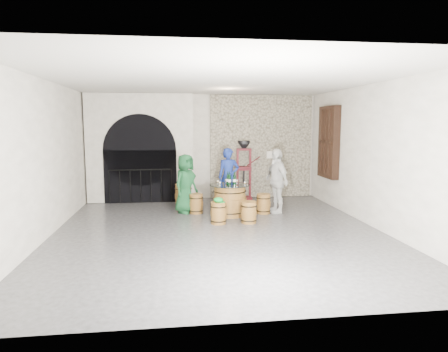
{
  "coord_description": "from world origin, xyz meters",
  "views": [
    {
      "loc": [
        -0.94,
        -8.33,
        2.3
      ],
      "look_at": [
        0.28,
        1.2,
        1.05
      ],
      "focal_mm": 32.0,
      "sensor_mm": 36.0,
      "label": 1
    }
  ],
  "objects": [
    {
      "name": "control_box",
      "position": [
        2.05,
        3.86,
        1.35
      ],
      "size": [
        0.18,
        0.1,
        0.22
      ],
      "primitive_type": "cube",
      "color": "silver",
      "rests_on": "wall_back"
    },
    {
      "name": "person_white",
      "position": [
        1.71,
        1.66,
        0.84
      ],
      "size": [
        0.66,
        1.06,
        1.68
      ],
      "primitive_type": "imported",
      "rotation": [
        0.0,
        0.0,
        -1.3
      ],
      "color": "beige",
      "rests_on": "ground"
    },
    {
      "name": "corking_press",
      "position": [
        1.18,
        3.52,
        1.05
      ],
      "size": [
        0.75,
        0.44,
        1.8
      ],
      "rotation": [
        0.0,
        0.0,
        -0.09
      ],
      "color": "#4F0D14",
      "rests_on": "ground"
    },
    {
      "name": "wine_bottle_left",
      "position": [
        0.46,
        1.5,
        0.92
      ],
      "size": [
        0.08,
        0.08,
        0.32
      ],
      "color": "black",
      "rests_on": "barrel_table"
    },
    {
      "name": "barrel_stool_far",
      "position": [
        0.57,
        2.41,
        0.25
      ],
      "size": [
        0.39,
        0.39,
        0.51
      ],
      "color": "brown",
      "rests_on": "ground"
    },
    {
      "name": "barrel_stool_near_right",
      "position": [
        0.79,
        0.66,
        0.25
      ],
      "size": [
        0.39,
        0.39,
        0.51
      ],
      "color": "brown",
      "rests_on": "ground"
    },
    {
      "name": "barrel_stool_right",
      "position": [
        1.36,
        1.62,
        0.25
      ],
      "size": [
        0.39,
        0.39,
        0.51
      ],
      "color": "brown",
      "rests_on": "ground"
    },
    {
      "name": "tasting_glass_e",
      "position": [
        0.82,
        1.33,
        0.84
      ],
      "size": [
        0.05,
        0.05,
        0.1
      ],
      "primitive_type": null,
      "color": "#A26A1F",
      "rests_on": "barrel_table"
    },
    {
      "name": "shuttered_window",
      "position": [
        3.38,
        2.4,
        1.8
      ],
      "size": [
        0.23,
        1.1,
        2.0
      ],
      "color": "black",
      "rests_on": "wall_right"
    },
    {
      "name": "ceiling",
      "position": [
        0.0,
        0.0,
        3.2
      ],
      "size": [
        8.0,
        8.0,
        0.0
      ],
      "primitive_type": "plane",
      "rotation": [
        3.14,
        0.0,
        0.0
      ],
      "color": "beige",
      "rests_on": "wall_back"
    },
    {
      "name": "green_cap",
      "position": [
        0.08,
        0.68,
        0.56
      ],
      "size": [
        0.26,
        0.22,
        0.12
      ],
      "color": "#0C8E2D",
      "rests_on": "barrel_stool_near_left"
    },
    {
      "name": "tasting_glass_b",
      "position": [
        0.67,
        1.66,
        0.84
      ],
      "size": [
        0.05,
        0.05,
        0.1
      ],
      "primitive_type": null,
      "color": "#A26A1F",
      "rests_on": "barrel_table"
    },
    {
      "name": "stone_facing_panel",
      "position": [
        1.8,
        3.94,
        1.6
      ],
      "size": [
        3.2,
        0.12,
        3.18
      ],
      "primitive_type": "cube",
      "color": "tan",
      "rests_on": "ground"
    },
    {
      "name": "ground",
      "position": [
        0.0,
        0.0,
        0.0
      ],
      "size": [
        8.0,
        8.0,
        0.0
      ],
      "primitive_type": "plane",
      "color": "#2E2E31",
      "rests_on": "ground"
    },
    {
      "name": "wine_bottle_right",
      "position": [
        0.43,
        1.6,
        0.92
      ],
      "size": [
        0.08,
        0.08,
        0.32
      ],
      "color": "black",
      "rests_on": "barrel_table"
    },
    {
      "name": "arched_opening",
      "position": [
        -1.9,
        3.74,
        1.58
      ],
      "size": [
        3.1,
        0.6,
        3.19
      ],
      "color": "beige",
      "rests_on": "ground"
    },
    {
      "name": "wine_bottle_center",
      "position": [
        0.58,
        1.52,
        0.92
      ],
      "size": [
        0.08,
        0.08,
        0.32
      ],
      "color": "black",
      "rests_on": "barrel_table"
    },
    {
      "name": "wall_right",
      "position": [
        3.5,
        0.0,
        1.6
      ],
      "size": [
        0.0,
        8.0,
        8.0
      ],
      "primitive_type": "plane",
      "rotation": [
        1.57,
        0.0,
        -1.57
      ],
      "color": "beige",
      "rests_on": "ground"
    },
    {
      "name": "tasting_glass_c",
      "position": [
        0.41,
        1.82,
        0.84
      ],
      "size": [
        0.05,
        0.05,
        0.1
      ],
      "primitive_type": null,
      "color": "#A26A1F",
      "rests_on": "barrel_table"
    },
    {
      "name": "wall_left",
      "position": [
        -3.5,
        0.0,
        1.6
      ],
      "size": [
        0.0,
        8.0,
        8.0
      ],
      "primitive_type": "plane",
      "rotation": [
        1.57,
        0.0,
        1.57
      ],
      "color": "beige",
      "rests_on": "ground"
    },
    {
      "name": "tasting_glass_d",
      "position": [
        0.62,
        1.64,
        0.84
      ],
      "size": [
        0.05,
        0.05,
        0.1
      ],
      "primitive_type": null,
      "color": "#A26A1F",
      "rests_on": "barrel_table"
    },
    {
      "name": "wall_back",
      "position": [
        0.0,
        4.0,
        1.6
      ],
      "size": [
        8.0,
        0.0,
        8.0
      ],
      "primitive_type": "plane",
      "rotation": [
        1.57,
        0.0,
        0.0
      ],
      "color": "beige",
      "rests_on": "ground"
    },
    {
      "name": "barrel_table",
      "position": [
        0.46,
        1.5,
        0.39
      ],
      "size": [
        1.03,
        1.03,
        0.79
      ],
      "color": "brown",
      "rests_on": "ground"
    },
    {
      "name": "tasting_glass_f",
      "position": [
        0.18,
        1.66,
        0.84
      ],
      "size": [
        0.05,
        0.05,
        0.1
      ],
      "primitive_type": null,
      "color": "#A26A1F",
      "rests_on": "barrel_table"
    },
    {
      "name": "barrel_stool_near_left",
      "position": [
        0.08,
        0.68,
        0.25
      ],
      "size": [
        0.39,
        0.39,
        0.51
      ],
      "color": "brown",
      "rests_on": "ground"
    },
    {
      "name": "tasting_glass_a",
      "position": [
        0.19,
        1.37,
        0.84
      ],
      "size": [
        0.05,
        0.05,
        0.1
      ],
      "primitive_type": null,
      "color": "#A26A1F",
      "rests_on": "barrel_table"
    },
    {
      "name": "side_barrel",
      "position": [
        -0.68,
        2.67,
        0.32
      ],
      "size": [
        0.49,
        0.49,
        0.65
      ],
      "rotation": [
        0.0,
        0.0,
        -0.05
      ],
      "color": "brown",
      "rests_on": "ground"
    },
    {
      "name": "person_green",
      "position": [
        -0.63,
        1.97,
        0.77
      ],
      "size": [
        0.86,
        0.88,
        1.53
      ],
      "primitive_type": "imported",
      "rotation": [
        0.0,
        0.0,
        0.84
      ],
      "color": "#124120",
      "rests_on": "ground"
    },
    {
      "name": "wall_front",
      "position": [
        0.0,
        -4.0,
        1.6
      ],
      "size": [
        8.0,
        0.0,
        8.0
      ],
      "primitive_type": "plane",
      "rotation": [
        -1.57,
        0.0,
        0.0
      ],
      "color": "beige",
      "rests_on": "ground"
    },
    {
      "name": "barrel_stool_left",
      "position": [
        -0.37,
        1.86,
        0.25
      ],
      "size": [
        0.39,
        0.39,
        0.51
      ],
      "color": "brown",
      "rests_on": "ground"
    },
    {
      "name": "person_blue",
      "position": [
        0.6,
        2.73,
        0.82
      ],
      "size": [
        0.6,
        0.4,
        1.64
      ],
      "primitive_type": "imported",
      "rotation": [
        0.0,
        0.0,
        -0.01
      ],
      "color": "navy",
      "rests_on": "ground"
    }
  ]
}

